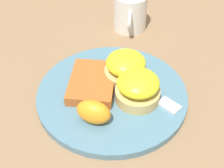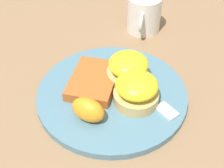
% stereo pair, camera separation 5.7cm
% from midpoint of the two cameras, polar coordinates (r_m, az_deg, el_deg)
% --- Properties ---
extents(ground_plane, '(1.10, 1.10, 0.00)m').
position_cam_midpoint_polar(ground_plane, '(0.60, 2.75, -2.51)').
color(ground_plane, '#846647').
extents(plate, '(0.28, 0.28, 0.01)m').
position_cam_midpoint_polar(plate, '(0.59, 2.77, -2.04)').
color(plate, slate).
rests_on(plate, ground_plane).
extents(sandwich_benedict_left, '(0.08, 0.08, 0.06)m').
position_cam_midpoint_polar(sandwich_benedict_left, '(0.55, 7.45, -1.27)').
color(sandwich_benedict_left, tan).
rests_on(sandwich_benedict_left, plate).
extents(sandwich_benedict_right, '(0.08, 0.08, 0.06)m').
position_cam_midpoint_polar(sandwich_benedict_right, '(0.60, 5.75, 2.65)').
color(sandwich_benedict_right, tan).
rests_on(sandwich_benedict_right, plate).
extents(hashbrown_patty, '(0.12, 0.09, 0.02)m').
position_cam_midpoint_polar(hashbrown_patty, '(0.59, -0.61, 0.47)').
color(hashbrown_patty, '#AC5624').
rests_on(hashbrown_patty, plate).
extents(orange_wedge, '(0.05, 0.07, 0.04)m').
position_cam_midpoint_polar(orange_wedge, '(0.52, -1.27, -4.90)').
color(orange_wedge, orange).
rests_on(orange_wedge, plate).
extents(fork, '(0.14, 0.16, 0.00)m').
position_cam_midpoint_polar(fork, '(0.59, 8.48, -1.50)').
color(fork, silver).
rests_on(fork, plate).
extents(cup, '(0.11, 0.08, 0.09)m').
position_cam_midpoint_polar(cup, '(0.76, 8.07, 12.53)').
color(cup, silver).
rests_on(cup, ground_plane).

